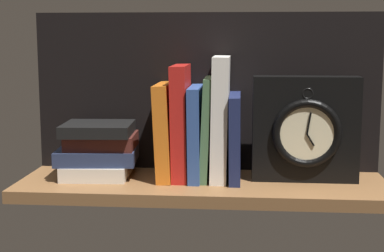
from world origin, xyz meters
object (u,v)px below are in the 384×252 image
object	(u,v)px
book_navy_bierce	(235,137)
framed_clock	(305,129)
book_blue_modern	(196,133)
book_white_catcher	(220,118)
book_green_romantic	(207,128)
book_stack_side	(99,150)
book_red_requiem	(181,122)
book_orange_pandolfini	(165,131)

from	to	relation	value
book_navy_bierce	framed_clock	size ratio (longest dim) A/B	0.82
book_blue_modern	book_navy_bierce	size ratio (longest dim) A/B	1.09
book_white_catcher	book_blue_modern	bearing A→B (deg)	180.00
book_green_romantic	book_stack_side	world-z (taller)	book_green_romantic
book_blue_modern	book_white_catcher	world-z (taller)	book_white_catcher
framed_clock	book_stack_side	distance (cm)	44.13
book_red_requiem	book_navy_bierce	distance (cm)	11.81
book_blue_modern	book_stack_side	size ratio (longest dim) A/B	1.09
book_stack_side	book_white_catcher	bearing A→B (deg)	1.36
book_blue_modern	book_white_catcher	bearing A→B (deg)	0.00
book_blue_modern	framed_clock	size ratio (longest dim) A/B	0.89
book_red_requiem	book_blue_modern	size ratio (longest dim) A/B	1.23
book_white_catcher	framed_clock	bearing A→B (deg)	-2.20
book_red_requiem	book_stack_side	distance (cm)	18.92
book_red_requiem	book_navy_bierce	size ratio (longest dim) A/B	1.34
book_navy_bierce	framed_clock	bearing A→B (deg)	-2.67
book_green_romantic	book_white_catcher	distance (cm)	3.59
book_red_requiem	framed_clock	xyz separation A→B (cm)	(25.98, -0.68, -1.14)
book_white_catcher	book_green_romantic	bearing A→B (deg)	180.00
book_red_requiem	book_white_catcher	world-z (taller)	book_white_catcher
book_red_requiem	book_green_romantic	size ratio (longest dim) A/B	1.12
framed_clock	book_stack_side	world-z (taller)	framed_clock
book_green_romantic	book_white_catcher	world-z (taller)	book_white_catcher
book_orange_pandolfini	book_red_requiem	size ratio (longest dim) A/B	0.84
book_orange_pandolfini	framed_clock	distance (cm)	29.38
book_blue_modern	book_orange_pandolfini	bearing A→B (deg)	180.00
book_green_romantic	book_orange_pandolfini	bearing A→B (deg)	180.00
book_red_requiem	framed_clock	size ratio (longest dim) A/B	1.10
book_orange_pandolfini	book_stack_side	bearing A→B (deg)	-177.55
book_stack_side	book_orange_pandolfini	bearing A→B (deg)	2.45
book_red_requiem	book_blue_modern	xyz separation A→B (cm)	(3.11, 0.00, -2.23)
book_white_catcher	book_stack_side	bearing A→B (deg)	-178.64
book_red_requiem	book_navy_bierce	bearing A→B (deg)	0.00
book_blue_modern	book_green_romantic	xyz separation A→B (cm)	(2.35, 0.00, 0.94)
book_navy_bierce	book_green_romantic	bearing A→B (deg)	180.00
book_navy_bierce	book_white_catcher	bearing A→B (deg)	180.00
book_green_romantic	book_stack_side	distance (cm)	23.83
book_orange_pandolfini	book_stack_side	distance (cm)	15.11
framed_clock	book_red_requiem	bearing A→B (deg)	178.50
book_orange_pandolfini	book_stack_side	world-z (taller)	book_orange_pandolfini
book_orange_pandolfini	framed_clock	size ratio (longest dim) A/B	0.92
book_navy_bierce	book_blue_modern	bearing A→B (deg)	180.00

